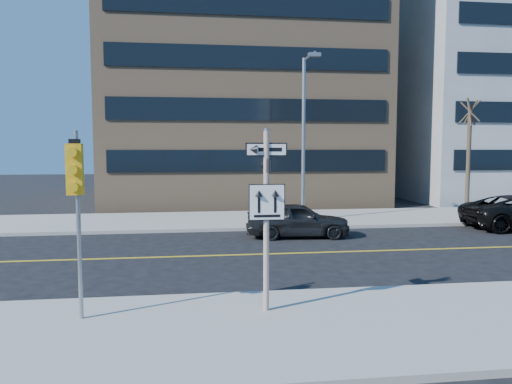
{
  "coord_description": "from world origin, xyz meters",
  "views": [
    {
      "loc": [
        -1.71,
        -13.29,
        3.8
      ],
      "look_at": [
        0.66,
        4.0,
        2.23
      ],
      "focal_mm": 35.0,
      "sensor_mm": 36.0,
      "label": 1
    }
  ],
  "objects": [
    {
      "name": "traffic_signal",
      "position": [
        -4.0,
        -2.66,
        3.03
      ],
      "size": [
        0.32,
        0.45,
        4.0
      ],
      "color": "gray",
      "rests_on": "near_sidewalk"
    },
    {
      "name": "streetlight_a",
      "position": [
        4.0,
        10.76,
        4.76
      ],
      "size": [
        0.55,
        2.25,
        8.0
      ],
      "color": "gray",
      "rests_on": "far_sidewalk"
    },
    {
      "name": "ground",
      "position": [
        0.0,
        0.0,
        0.0
      ],
      "size": [
        120.0,
        120.0,
        0.0
      ],
      "primitive_type": "plane",
      "color": "black",
      "rests_on": "ground"
    },
    {
      "name": "street_tree_west",
      "position": [
        13.0,
        11.3,
        5.52
      ],
      "size": [
        1.8,
        1.8,
        6.35
      ],
      "color": "#362C20",
      "rests_on": "far_sidewalk"
    },
    {
      "name": "sign_pole",
      "position": [
        0.0,
        -2.51,
        2.44
      ],
      "size": [
        0.92,
        0.92,
        4.06
      ],
      "color": "silver",
      "rests_on": "near_sidewalk"
    },
    {
      "name": "parked_car_a",
      "position": [
        2.88,
        7.19,
        0.74
      ],
      "size": [
        2.09,
        4.48,
        1.48
      ],
      "primitive_type": "imported",
      "rotation": [
        0.0,
        0.0,
        1.49
      ],
      "color": "black",
      "rests_on": "ground"
    },
    {
      "name": "building_grey_mid",
      "position": [
        24.0,
        24.0,
        7.5
      ],
      "size": [
        20.0,
        16.0,
        15.0
      ],
      "primitive_type": "cube",
      "color": "#949699",
      "rests_on": "ground"
    },
    {
      "name": "building_brick",
      "position": [
        2.0,
        25.0,
        9.0
      ],
      "size": [
        18.0,
        18.0,
        18.0
      ],
      "primitive_type": "cube",
      "color": "#A27E5A",
      "rests_on": "ground"
    }
  ]
}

